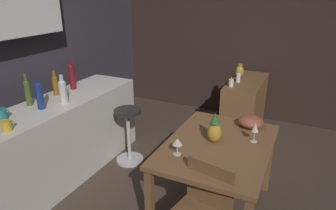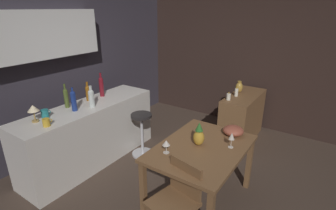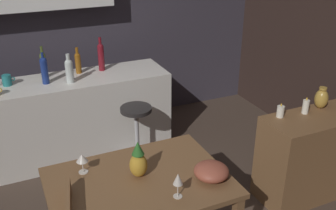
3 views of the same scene
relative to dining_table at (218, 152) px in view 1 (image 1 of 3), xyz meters
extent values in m
plane|color=#47382D|center=(0.00, 0.38, -0.65)|extent=(9.00, 9.00, 0.00)
cube|color=#38333D|center=(0.00, 2.48, 0.65)|extent=(5.20, 0.10, 2.60)
cube|color=#33231E|center=(2.55, 0.68, 0.65)|extent=(0.10, 4.40, 2.60)
cube|color=brown|center=(0.00, 0.00, 0.07)|extent=(1.24, 0.89, 0.04)
cube|color=brown|center=(-0.57, 0.39, -0.30)|extent=(0.06, 0.06, 0.70)
cube|color=brown|center=(0.57, 0.39, -0.30)|extent=(0.06, 0.06, 0.70)
cube|color=brown|center=(0.57, -0.39, -0.30)|extent=(0.06, 0.06, 0.70)
cube|color=silver|center=(-0.13, 1.75, -0.20)|extent=(2.10, 0.60, 0.90)
cube|color=brown|center=(1.80, 0.13, -0.24)|extent=(1.10, 0.44, 0.82)
cube|color=brown|center=(-0.50, -0.09, 0.00)|extent=(0.10, 0.38, 0.38)
cylinder|color=#262323|center=(0.42, 1.23, 0.02)|extent=(0.32, 0.32, 0.04)
cylinder|color=silver|center=(0.42, 1.23, -0.31)|extent=(0.04, 0.04, 0.65)
cylinder|color=silver|center=(0.42, 1.23, -0.64)|extent=(0.34, 0.34, 0.03)
cylinder|color=silver|center=(-0.33, 0.26, 0.09)|extent=(0.07, 0.07, 0.00)
cylinder|color=silver|center=(-0.33, 0.26, 0.14)|extent=(0.01, 0.01, 0.09)
cone|color=silver|center=(-0.33, 0.26, 0.21)|extent=(0.08, 0.08, 0.06)
cylinder|color=silver|center=(0.17, -0.27, 0.09)|extent=(0.06, 0.06, 0.00)
cylinder|color=silver|center=(0.17, -0.27, 0.14)|extent=(0.01, 0.01, 0.10)
cone|color=silver|center=(0.17, -0.27, 0.23)|extent=(0.07, 0.07, 0.08)
ellipsoid|color=gold|center=(0.02, 0.05, 0.18)|extent=(0.13, 0.13, 0.18)
cone|color=#2D6B28|center=(0.02, 0.05, 0.32)|extent=(0.09, 0.09, 0.10)
ellipsoid|color=#9E4C38|center=(0.47, -0.18, 0.15)|extent=(0.25, 0.25, 0.11)
cylinder|color=maroon|center=(0.27, 1.88, 0.38)|extent=(0.07, 0.07, 0.27)
sphere|color=maroon|center=(0.27, 1.88, 0.52)|extent=(0.07, 0.07, 0.07)
cylinder|color=maroon|center=(0.27, 1.88, 0.58)|extent=(0.03, 0.03, 0.08)
cylinder|color=navy|center=(-0.35, 1.73, 0.37)|extent=(0.07, 0.07, 0.24)
sphere|color=navy|center=(-0.35, 1.73, 0.49)|extent=(0.07, 0.07, 0.07)
cylinder|color=navy|center=(-0.35, 1.73, 0.54)|extent=(0.03, 0.03, 0.06)
cylinder|color=silver|center=(-0.12, 1.65, 0.35)|extent=(0.08, 0.08, 0.21)
sphere|color=silver|center=(-0.12, 1.65, 0.46)|extent=(0.08, 0.08, 0.08)
cylinder|color=silver|center=(-0.12, 1.65, 0.51)|extent=(0.04, 0.04, 0.07)
cylinder|color=#475623|center=(-0.33, 1.91, 0.37)|extent=(0.06, 0.06, 0.24)
sphere|color=#475623|center=(-0.33, 1.91, 0.49)|extent=(0.06, 0.06, 0.06)
cylinder|color=#475623|center=(-0.33, 1.91, 0.54)|extent=(0.03, 0.03, 0.08)
cylinder|color=#8C5114|center=(0.02, 1.89, 0.35)|extent=(0.06, 0.06, 0.19)
sphere|color=#8C5114|center=(0.02, 1.89, 0.44)|extent=(0.06, 0.06, 0.06)
cylinder|color=#8C5114|center=(0.02, 1.89, 0.50)|extent=(0.03, 0.03, 0.07)
cylinder|color=teal|center=(-0.71, 1.83, 0.30)|extent=(0.09, 0.09, 0.11)
torus|color=teal|center=(-0.65, 1.83, 0.31)|extent=(0.05, 0.01, 0.05)
cylinder|color=gold|center=(-0.84, 1.59, 0.30)|extent=(0.08, 0.08, 0.09)
torus|color=gold|center=(-0.79, 1.59, 0.30)|extent=(0.05, 0.01, 0.05)
cylinder|color=white|center=(1.42, 0.26, 0.22)|extent=(0.06, 0.06, 0.10)
ellipsoid|color=yellow|center=(1.42, 0.26, 0.28)|extent=(0.01, 0.01, 0.03)
cylinder|color=white|center=(1.67, 0.23, 0.23)|extent=(0.06, 0.06, 0.13)
ellipsoid|color=yellow|center=(1.67, 0.23, 0.31)|extent=(0.01, 0.01, 0.03)
ellipsoid|color=#B78C38|center=(1.88, 0.26, 0.26)|extent=(0.12, 0.12, 0.18)
cylinder|color=#B78C38|center=(1.88, 0.26, 0.36)|extent=(0.07, 0.07, 0.02)
camera|label=1|loc=(-2.30, -0.60, 1.36)|focal=31.95mm
camera|label=2|loc=(-2.30, -1.10, 1.55)|focal=27.59mm
camera|label=3|loc=(-0.73, -2.10, 1.68)|focal=41.28mm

